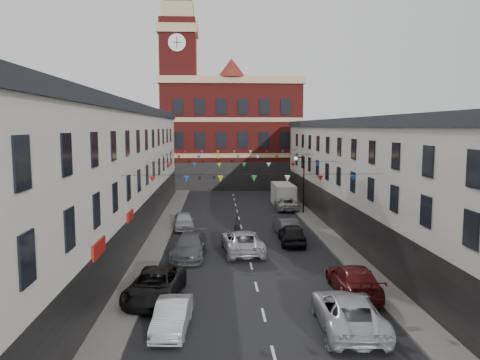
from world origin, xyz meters
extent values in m
plane|color=black|center=(0.00, 0.00, 0.00)|extent=(160.00, 160.00, 0.00)
cube|color=#605E5B|center=(-6.90, 2.00, 0.07)|extent=(1.80, 64.00, 0.15)
cube|color=#605E5B|center=(6.90, 2.00, 0.07)|extent=(1.80, 64.00, 0.15)
cube|color=beige|center=(-11.80, 1.00, 5.00)|extent=(8.00, 56.00, 10.00)
cube|color=black|center=(-11.80, 1.00, 10.35)|extent=(8.40, 56.00, 0.70)
cube|color=black|center=(-7.75, 1.00, 1.60)|extent=(0.12, 56.00, 3.20)
cube|color=silver|center=(11.80, 1.00, 4.50)|extent=(8.00, 56.00, 9.00)
cube|color=black|center=(11.80, 1.00, 9.35)|extent=(8.40, 56.00, 0.70)
cube|color=black|center=(7.75, 1.00, 1.60)|extent=(0.12, 56.00, 3.20)
cube|color=maroon|center=(0.00, 38.00, 7.50)|extent=(20.00, 12.00, 15.00)
cube|color=tan|center=(0.00, 38.00, 15.50)|extent=(20.60, 12.60, 1.00)
cone|color=maroon|center=(0.00, 33.00, 17.20)|extent=(4.00, 4.00, 2.60)
cube|color=maroon|center=(-7.50, 35.00, 12.00)|extent=(5.00, 5.00, 24.00)
cube|color=tan|center=(-7.50, 35.00, 22.50)|extent=(5.60, 5.60, 1.20)
cube|color=tan|center=(-7.50, 35.00, 24.60)|extent=(4.40, 4.40, 3.00)
cylinder|color=white|center=(-7.50, 32.45, 20.50)|extent=(2.40, 0.12, 2.40)
cube|color=#314C23|center=(-4.00, 62.00, 5.00)|extent=(40.00, 14.00, 10.00)
cylinder|color=black|center=(6.80, 14.00, 3.00)|extent=(0.14, 0.14, 6.00)
cylinder|color=black|center=(6.40, 14.00, 5.90)|extent=(0.90, 0.10, 0.10)
sphere|color=beige|center=(5.95, 14.00, 5.80)|extent=(0.36, 0.36, 0.36)
imported|color=#B6B9BF|center=(-4.24, -13.50, 0.67)|extent=(1.67, 4.14, 1.34)
imported|color=black|center=(-5.50, -9.63, 0.75)|extent=(3.19, 5.70, 1.51)
imported|color=#484B51|center=(-4.10, -1.70, 0.79)|extent=(2.65, 5.63, 1.59)
imported|color=#9B9EA3|center=(-5.14, 7.47, 0.74)|extent=(2.16, 4.49, 1.48)
imported|color=#ABADB3|center=(3.60, -13.75, 0.81)|extent=(3.00, 5.96, 1.62)
imported|color=#541011|center=(5.14, -9.45, 0.80)|extent=(2.51, 5.61, 1.60)
imported|color=black|center=(3.60, 1.58, 0.79)|extent=(2.10, 4.75, 1.59)
imported|color=#484A4F|center=(3.60, 4.44, 0.74)|extent=(1.90, 4.58, 1.47)
imported|color=#ADB0B2|center=(5.36, 16.32, 0.69)|extent=(2.38, 5.00, 1.38)
imported|color=#A1A2A8|center=(-0.40, -0.73, 0.81)|extent=(3.14, 6.03, 1.62)
cube|color=silver|center=(5.46, 19.37, 1.24)|extent=(2.22, 5.64, 2.49)
imported|color=black|center=(-0.52, 4.94, 0.75)|extent=(0.61, 0.46, 1.51)
camera|label=1|loc=(-2.26, -33.55, 9.02)|focal=35.00mm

